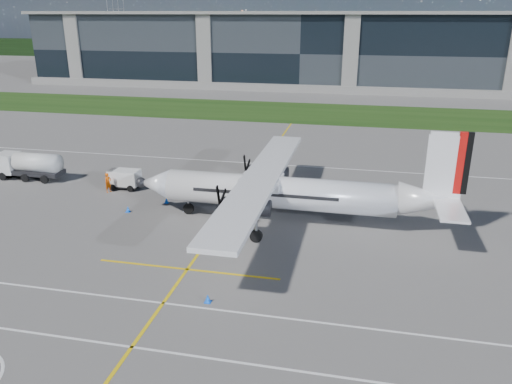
# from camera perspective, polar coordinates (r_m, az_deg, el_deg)

# --- Properties ---
(ground) EXTENTS (400.00, 400.00, 0.00)m
(ground) POSITION_cam_1_polar(r_m,az_deg,el_deg) (75.36, 1.87, 8.06)
(ground) COLOR #625F5D
(ground) RESTS_ON ground
(grass_strip) EXTENTS (400.00, 18.00, 0.04)m
(grass_strip) POSITION_cam_1_polar(r_m,az_deg,el_deg) (83.08, 2.89, 9.17)
(grass_strip) COLOR #19390F
(grass_strip) RESTS_ON ground
(terminal_building) EXTENTS (120.00, 20.00, 15.00)m
(terminal_building) POSITION_cam_1_polar(r_m,az_deg,el_deg) (113.62, 5.73, 15.79)
(terminal_building) COLOR black
(terminal_building) RESTS_ON ground
(tree_line) EXTENTS (400.00, 6.00, 6.00)m
(tree_line) POSITION_cam_1_polar(r_m,az_deg,el_deg) (173.52, 8.12, 15.58)
(tree_line) COLOR black
(tree_line) RESTS_ON ground
(pylon_west) EXTENTS (9.00, 4.60, 30.00)m
(pylon_west) POSITION_cam_1_polar(r_m,az_deg,el_deg) (205.00, -15.71, 19.07)
(pylon_west) COLOR gray
(pylon_west) RESTS_ON ground
(yellow_taxiway_centerline) EXTENTS (0.20, 70.00, 0.01)m
(yellow_taxiway_centerline) POSITION_cam_1_polar(r_m,az_deg,el_deg) (46.41, -1.22, 0.48)
(yellow_taxiway_centerline) COLOR yellow
(yellow_taxiway_centerline) RESTS_ON ground
(white_lane_line) EXTENTS (90.00, 0.15, 0.01)m
(white_lane_line) POSITION_cam_1_polar(r_m,az_deg,el_deg) (27.52, -19.86, -15.53)
(white_lane_line) COLOR white
(white_lane_line) RESTS_ON ground
(turboprop_aircraft) EXTENTS (24.93, 25.85, 7.76)m
(turboprop_aircraft) POSITION_cam_1_polar(r_m,az_deg,el_deg) (37.60, 4.06, 1.96)
(turboprop_aircraft) COLOR white
(turboprop_aircraft) RESTS_ON ground
(fuel_tanker_truck) EXTENTS (6.97, 2.27, 2.61)m
(fuel_tanker_truck) POSITION_cam_1_polar(r_m,az_deg,el_deg) (53.70, -24.93, 2.76)
(fuel_tanker_truck) COLOR silver
(fuel_tanker_truck) RESTS_ON ground
(baggage_tug) EXTENTS (2.93, 1.76, 1.76)m
(baggage_tug) POSITION_cam_1_polar(r_m,az_deg,el_deg) (47.62, -14.77, 1.43)
(baggage_tug) COLOR silver
(baggage_tug) RESTS_ON ground
(ground_crew_person) EXTENTS (0.87, 1.00, 2.06)m
(ground_crew_person) POSITION_cam_1_polar(r_m,az_deg,el_deg) (46.93, -16.56, 1.18)
(ground_crew_person) COLOR #F25907
(ground_crew_person) RESTS_ON ground
(safety_cone_fwd) EXTENTS (0.36, 0.36, 0.50)m
(safety_cone_fwd) POSITION_cam_1_polar(r_m,az_deg,el_deg) (42.09, -14.43, -1.90)
(safety_cone_fwd) COLOR blue
(safety_cone_fwd) RESTS_ON ground
(safety_cone_stbdwing) EXTENTS (0.36, 0.36, 0.50)m
(safety_cone_stbdwing) POSITION_cam_1_polar(r_m,az_deg,el_deg) (51.98, 3.33, 2.88)
(safety_cone_stbdwing) COLOR blue
(safety_cone_stbdwing) RESTS_ON ground
(safety_cone_portwing) EXTENTS (0.36, 0.36, 0.50)m
(safety_cone_portwing) POSITION_cam_1_polar(r_m,az_deg,el_deg) (28.79, -5.54, -12.00)
(safety_cone_portwing) COLOR blue
(safety_cone_portwing) RESTS_ON ground
(safety_cone_nose_stbd) EXTENTS (0.36, 0.36, 0.50)m
(safety_cone_nose_stbd) POSITION_cam_1_polar(r_m,az_deg,el_deg) (43.33, -10.20, -0.94)
(safety_cone_nose_stbd) COLOR blue
(safety_cone_nose_stbd) RESTS_ON ground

